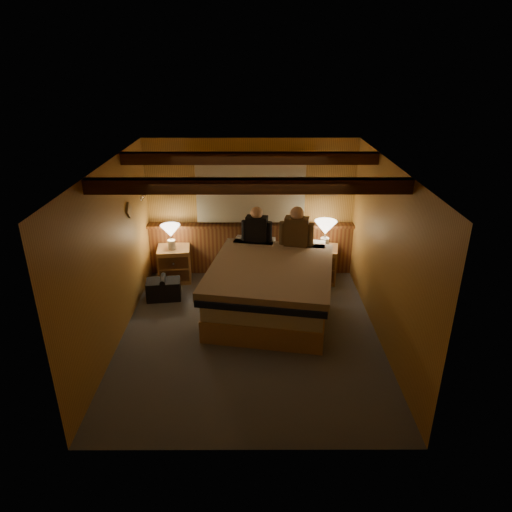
{
  "coord_description": "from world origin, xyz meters",
  "views": [
    {
      "loc": [
        0.07,
        -5.5,
        3.61
      ],
      "look_at": [
        0.09,
        0.4,
        1.03
      ],
      "focal_mm": 32.0,
      "sensor_mm": 36.0,
      "label": 1
    }
  ],
  "objects_px": {
    "person_right": "(297,230)",
    "lamp_right": "(325,229)",
    "person_left": "(257,227)",
    "nightstand_left": "(175,264)",
    "duffel_bag": "(164,289)",
    "nightstand_right": "(320,264)",
    "bed": "(272,286)",
    "lamp_left": "(171,232)"
  },
  "relations": [
    {
      "from": "bed",
      "to": "person_right",
      "type": "height_order",
      "value": "person_right"
    },
    {
      "from": "nightstand_right",
      "to": "lamp_right",
      "type": "relative_size",
      "value": 1.31
    },
    {
      "from": "nightstand_right",
      "to": "duffel_bag",
      "type": "height_order",
      "value": "nightstand_right"
    },
    {
      "from": "nightstand_left",
      "to": "lamp_right",
      "type": "height_order",
      "value": "lamp_right"
    },
    {
      "from": "nightstand_right",
      "to": "lamp_right",
      "type": "bearing_deg",
      "value": -27.26
    },
    {
      "from": "nightstand_right",
      "to": "lamp_left",
      "type": "bearing_deg",
      "value": -168.17
    },
    {
      "from": "person_left",
      "to": "person_right",
      "type": "bearing_deg",
      "value": -5.71
    },
    {
      "from": "person_right",
      "to": "lamp_right",
      "type": "bearing_deg",
      "value": 39.28
    },
    {
      "from": "bed",
      "to": "person_left",
      "type": "bearing_deg",
      "value": 113.81
    },
    {
      "from": "bed",
      "to": "lamp_right",
      "type": "bearing_deg",
      "value": 56.84
    },
    {
      "from": "person_right",
      "to": "duffel_bag",
      "type": "distance_m",
      "value": 2.36
    },
    {
      "from": "nightstand_right",
      "to": "person_left",
      "type": "relative_size",
      "value": 1.03
    },
    {
      "from": "nightstand_right",
      "to": "lamp_right",
      "type": "height_order",
      "value": "lamp_right"
    },
    {
      "from": "nightstand_right",
      "to": "person_left",
      "type": "distance_m",
      "value": 1.33
    },
    {
      "from": "nightstand_left",
      "to": "lamp_right",
      "type": "distance_m",
      "value": 2.67
    },
    {
      "from": "bed",
      "to": "person_right",
      "type": "xyz_separation_m",
      "value": [
        0.42,
        0.73,
        0.64
      ]
    },
    {
      "from": "nightstand_left",
      "to": "lamp_left",
      "type": "xyz_separation_m",
      "value": [
        -0.02,
        -0.04,
        0.6
      ]
    },
    {
      "from": "nightstand_left",
      "to": "person_left",
      "type": "bearing_deg",
      "value": -11.37
    },
    {
      "from": "person_right",
      "to": "nightstand_right",
      "type": "bearing_deg",
      "value": 44.33
    },
    {
      "from": "person_left",
      "to": "person_right",
      "type": "relative_size",
      "value": 0.91
    },
    {
      "from": "lamp_left",
      "to": "lamp_right",
      "type": "xyz_separation_m",
      "value": [
        2.61,
        0.01,
        0.05
      ]
    },
    {
      "from": "nightstand_right",
      "to": "nightstand_left",
      "type": "bearing_deg",
      "value": -169.14
    },
    {
      "from": "nightstand_left",
      "to": "person_right",
      "type": "bearing_deg",
      "value": -14.74
    },
    {
      "from": "bed",
      "to": "nightstand_right",
      "type": "relative_size",
      "value": 3.98
    },
    {
      "from": "lamp_right",
      "to": "person_left",
      "type": "xyz_separation_m",
      "value": [
        -1.16,
        -0.09,
        0.06
      ]
    },
    {
      "from": "lamp_right",
      "to": "person_left",
      "type": "bearing_deg",
      "value": -175.76
    },
    {
      "from": "lamp_left",
      "to": "duffel_bag",
      "type": "relative_size",
      "value": 0.75
    },
    {
      "from": "nightstand_left",
      "to": "person_left",
      "type": "distance_m",
      "value": 1.61
    },
    {
      "from": "nightstand_left",
      "to": "lamp_left",
      "type": "distance_m",
      "value": 0.61
    },
    {
      "from": "lamp_right",
      "to": "person_right",
      "type": "height_order",
      "value": "person_right"
    },
    {
      "from": "bed",
      "to": "duffel_bag",
      "type": "bearing_deg",
      "value": 178.75
    },
    {
      "from": "lamp_left",
      "to": "duffel_bag",
      "type": "height_order",
      "value": "lamp_left"
    },
    {
      "from": "lamp_left",
      "to": "nightstand_right",
      "type": "bearing_deg",
      "value": 0.87
    },
    {
      "from": "person_left",
      "to": "duffel_bag",
      "type": "xyz_separation_m",
      "value": [
        -1.51,
        -0.56,
        -0.85
      ]
    },
    {
      "from": "lamp_left",
      "to": "person_right",
      "type": "bearing_deg",
      "value": -7.05
    },
    {
      "from": "person_left",
      "to": "bed",
      "type": "bearing_deg",
      "value": -66.36
    },
    {
      "from": "nightstand_right",
      "to": "lamp_left",
      "type": "relative_size",
      "value": 1.48
    },
    {
      "from": "nightstand_left",
      "to": "duffel_bag",
      "type": "xyz_separation_m",
      "value": [
        -0.07,
        -0.69,
        -0.13
      ]
    },
    {
      "from": "lamp_left",
      "to": "person_right",
      "type": "relative_size",
      "value": 0.63
    },
    {
      "from": "lamp_right",
      "to": "duffel_bag",
      "type": "xyz_separation_m",
      "value": [
        -2.66,
        -0.65,
        -0.79
      ]
    },
    {
      "from": "bed",
      "to": "lamp_left",
      "type": "relative_size",
      "value": 5.9
    },
    {
      "from": "person_left",
      "to": "nightstand_right",
      "type": "bearing_deg",
      "value": 15.93
    }
  ]
}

